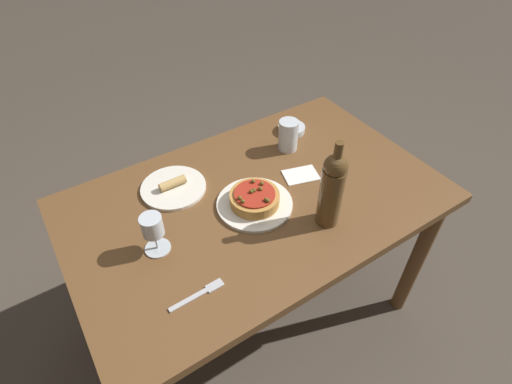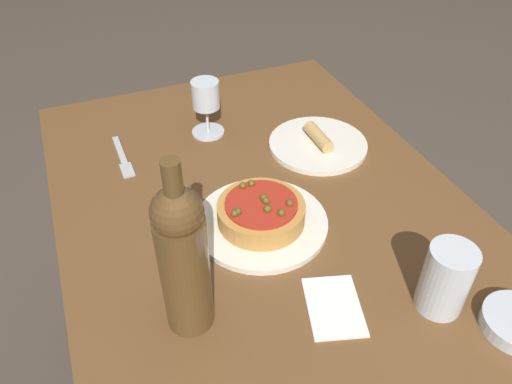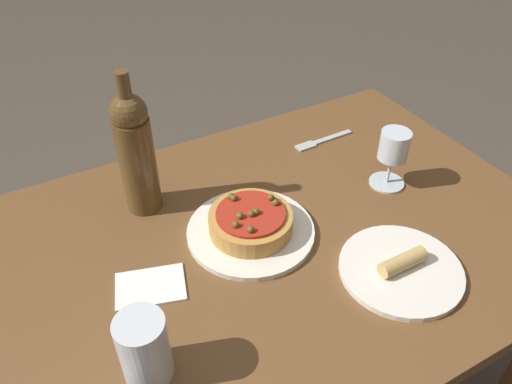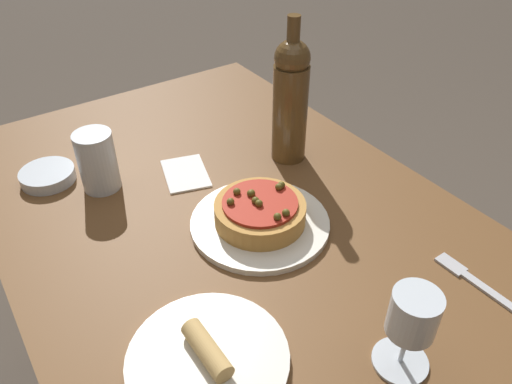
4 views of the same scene
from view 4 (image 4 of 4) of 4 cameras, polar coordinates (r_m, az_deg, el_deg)
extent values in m
cube|color=brown|center=(0.94, -1.81, -4.46)|extent=(1.28, 0.80, 0.03)
cylinder|color=brown|center=(1.70, -2.56, 1.37)|extent=(0.06, 0.06, 0.70)
cylinder|color=brown|center=(1.54, -24.66, -7.17)|extent=(0.06, 0.06, 0.70)
cylinder|color=white|center=(0.92, 0.45, -3.56)|extent=(0.26, 0.26, 0.01)
cylinder|color=#BC843D|center=(0.91, 0.46, -2.35)|extent=(0.17, 0.17, 0.04)
cylinder|color=#A82819|center=(0.89, 0.47, -1.25)|extent=(0.14, 0.14, 0.01)
sphere|color=brown|center=(0.89, -0.07, -0.99)|extent=(0.01, 0.01, 0.01)
sphere|color=brown|center=(0.92, 2.92, 0.79)|extent=(0.01, 0.01, 0.01)
sphere|color=brown|center=(0.85, 2.47, -2.85)|extent=(0.01, 0.01, 0.01)
sphere|color=brown|center=(0.90, -0.53, -0.12)|extent=(0.01, 0.01, 0.01)
sphere|color=brown|center=(0.86, 3.44, -2.39)|extent=(0.01, 0.01, 0.01)
sphere|color=brown|center=(0.91, -2.20, 0.03)|extent=(0.01, 0.01, 0.01)
sphere|color=brown|center=(0.92, 2.63, 0.57)|extent=(0.01, 0.01, 0.01)
sphere|color=brown|center=(0.90, -0.55, -0.22)|extent=(0.01, 0.01, 0.01)
sphere|color=brown|center=(0.88, -2.84, -1.21)|extent=(0.01, 0.01, 0.01)
sphere|color=brown|center=(0.88, 0.34, -1.33)|extent=(0.01, 0.01, 0.01)
cylinder|color=silver|center=(0.76, 16.12, -18.08)|extent=(0.08, 0.08, 0.00)
cylinder|color=silver|center=(0.73, 16.61, -16.46)|extent=(0.01, 0.01, 0.07)
cylinder|color=silver|center=(0.68, 17.60, -13.15)|extent=(0.06, 0.06, 0.06)
cylinder|color=brown|center=(1.06, 3.88, 8.91)|extent=(0.07, 0.07, 0.21)
sphere|color=brown|center=(1.01, 4.18, 15.04)|extent=(0.07, 0.07, 0.07)
cylinder|color=brown|center=(0.99, 4.31, 17.70)|extent=(0.03, 0.03, 0.07)
cylinder|color=silver|center=(1.03, -17.67, 3.38)|extent=(0.08, 0.08, 0.12)
cylinder|color=silver|center=(1.12, -22.71, 1.75)|extent=(0.11, 0.11, 0.02)
cube|color=#B7B7BC|center=(0.89, 25.57, -10.59)|extent=(0.11, 0.02, 0.00)
cube|color=#B7B7BC|center=(0.91, 21.39, -7.74)|extent=(0.05, 0.03, 0.00)
cylinder|color=white|center=(0.73, -5.52, -18.44)|extent=(0.23, 0.23, 0.01)
cylinder|color=tan|center=(0.72, -5.63, -17.49)|extent=(0.10, 0.03, 0.03)
cube|color=white|center=(1.07, -8.05, 2.13)|extent=(0.14, 0.12, 0.00)
camera|label=1|loc=(1.25, 69.11, 34.93)|focal=28.00mm
camera|label=2|loc=(1.39, -7.19, 39.39)|focal=35.00mm
camera|label=3|loc=(0.95, -58.81, 28.14)|focal=35.00mm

